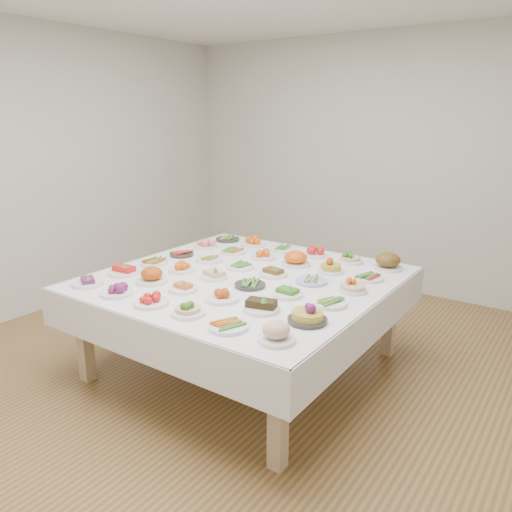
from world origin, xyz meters
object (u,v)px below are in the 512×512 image
Objects in this scene: display_table at (245,285)px; dish_0 at (88,280)px; dish_18 at (182,253)px; dish_35 at (388,261)px.

dish_0 is at bearing -135.47° from display_table.
dish_0 reaches higher than dish_18.
dish_18 is at bearing 168.84° from display_table.
dish_35 reaches higher than dish_18.
dish_35 is at bearing 22.12° from dish_18.
display_table is 1.16m from dish_35.
dish_0 is (-0.82, -0.80, 0.11)m from display_table.
dish_35 reaches higher than display_table.
dish_0 is at bearing -91.11° from dish_18.
dish_0 is 2.30m from dish_35.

